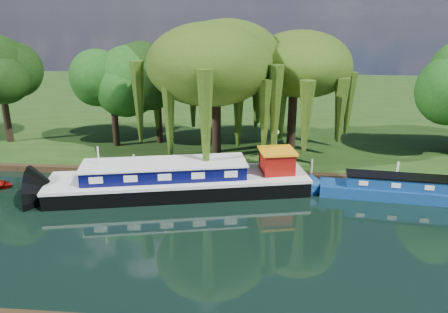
# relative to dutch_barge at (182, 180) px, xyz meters

# --- Properties ---
(ground) EXTENTS (120.00, 120.00, 0.00)m
(ground) POSITION_rel_dutch_barge_xyz_m (5.82, -5.06, -0.89)
(ground) COLOR black
(far_bank) EXTENTS (120.00, 52.00, 0.45)m
(far_bank) POSITION_rel_dutch_barge_xyz_m (5.82, 28.94, -0.66)
(far_bank) COLOR #18330E
(far_bank) RESTS_ON ground
(dutch_barge) EXTENTS (17.35, 7.33, 3.57)m
(dutch_barge) POSITION_rel_dutch_barge_xyz_m (0.00, 0.00, 0.00)
(dutch_barge) COLOR black
(dutch_barge) RESTS_ON ground
(narrowboat) EXTENTS (11.37, 3.08, 1.64)m
(narrowboat) POSITION_rel_dutch_barge_xyz_m (14.73, 0.31, -0.30)
(narrowboat) COLOR navy
(narrowboat) RESTS_ON ground
(willow_left) EXTENTS (8.36, 8.36, 10.02)m
(willow_left) POSITION_rel_dutch_barge_xyz_m (1.65, 6.43, 6.84)
(willow_left) COLOR black
(willow_left) RESTS_ON far_bank
(willow_right) EXTENTS (7.21, 7.21, 8.78)m
(willow_right) POSITION_rel_dutch_barge_xyz_m (7.57, 7.76, 5.97)
(willow_right) COLOR black
(willow_right) RESTS_ON far_bank
(tree_far_left) EXTENTS (5.03, 5.03, 8.10)m
(tree_far_left) POSITION_rel_dutch_barge_xyz_m (-7.26, 8.69, 5.11)
(tree_far_left) COLOR black
(tree_far_left) RESTS_ON far_bank
(tree_far_back) EXTENTS (4.93, 4.93, 8.29)m
(tree_far_back) POSITION_rel_dutch_barge_xyz_m (-17.13, 9.08, 5.35)
(tree_far_back) COLOR black
(tree_far_back) RESTS_ON far_bank
(tree_far_mid) EXTENTS (4.83, 4.83, 7.91)m
(tree_far_mid) POSITION_rel_dutch_barge_xyz_m (-3.77, 9.95, 5.02)
(tree_far_mid) COLOR black
(tree_far_mid) RESTS_ON far_bank
(lamppost) EXTENTS (0.36, 0.36, 2.56)m
(lamppost) POSITION_rel_dutch_barge_xyz_m (6.32, 5.44, 1.53)
(lamppost) COLOR silver
(lamppost) RESTS_ON far_bank
(mooring_posts) EXTENTS (19.16, 0.16, 1.00)m
(mooring_posts) POSITION_rel_dutch_barge_xyz_m (5.32, 3.34, 0.06)
(mooring_posts) COLOR silver
(mooring_posts) RESTS_ON far_bank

